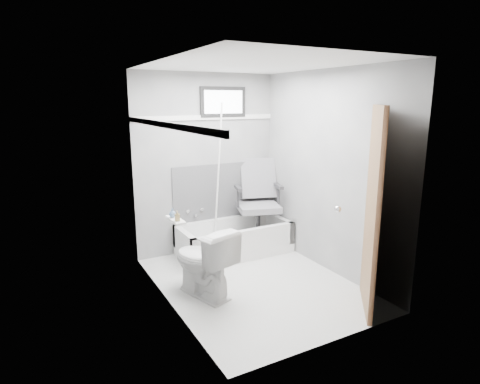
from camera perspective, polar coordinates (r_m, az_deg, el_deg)
floor at (r=4.70m, az=2.09°, el=-12.83°), size 2.60×2.60×0.00m
ceiling at (r=4.25m, az=2.37°, el=17.76°), size 2.60×2.60×0.00m
wall_back at (r=5.46m, az=-4.78°, el=4.00°), size 2.00×0.02×2.40m
wall_front at (r=3.30m, az=13.85°, el=-2.21°), size 2.00×0.02×2.40m
wall_left at (r=3.91m, az=-10.47°, el=0.30°), size 0.02×2.60×2.40m
wall_right at (r=4.90m, az=12.34°, el=2.73°), size 0.02×2.60×2.40m
bathtub at (r=5.47m, az=-0.79°, el=-6.64°), size 1.50×0.70×0.42m
office_chair at (r=5.54m, az=2.62°, el=-1.29°), size 0.82×0.82×1.13m
toilet at (r=4.31m, az=-5.27°, el=-9.86°), size 0.63×0.85×0.75m
door at (r=4.07m, az=23.80°, el=-3.02°), size 0.78×0.78×2.00m
window at (r=5.49m, az=-2.43°, el=12.67°), size 0.66×0.04×0.40m
backerboard at (r=5.63m, az=-2.34°, el=0.15°), size 1.50×0.02×0.78m
trim_back at (r=5.39m, az=-4.85°, el=10.51°), size 2.00×0.02×0.06m
trim_left at (r=3.83m, az=-10.67°, el=9.41°), size 0.02×2.60×0.06m
pole at (r=5.29m, az=-3.14°, el=2.09°), size 0.02×0.30×1.93m
shelf at (r=3.97m, az=-9.14°, el=-3.95°), size 0.10×0.32×0.02m
soap_bottle_a at (r=3.87m, az=-8.92°, el=-3.34°), size 0.05×0.05×0.10m
soap_bottle_b at (r=4.00m, az=-9.59°, el=-2.93°), size 0.09×0.09×0.09m
faucet at (r=5.49m, az=-6.44°, el=-2.93°), size 0.26×0.10×0.16m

